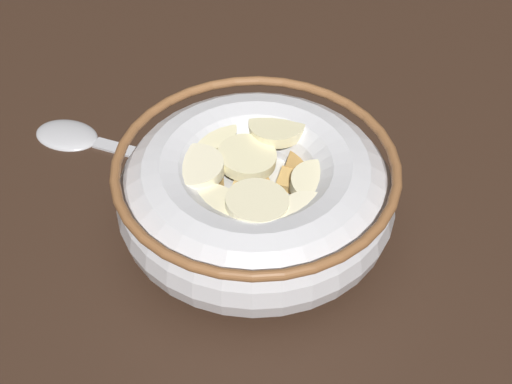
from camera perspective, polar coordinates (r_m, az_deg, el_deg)
ground_plane at (r=44.87cm, az=0.00°, el=-3.58°), size 109.88×109.88×2.00cm
cereal_bowl at (r=41.92cm, az=-0.01°, el=-0.00°), size 16.56×16.56×5.49cm
spoon at (r=50.63cm, az=-12.81°, el=4.13°), size 16.99×6.29×0.80cm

